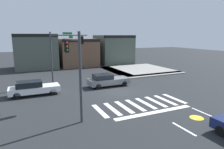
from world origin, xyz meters
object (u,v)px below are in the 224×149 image
car_gray (107,80)px  car_white (33,88)px  traffic_signal_southwest (73,59)px  traffic_signal_northwest (65,49)px

car_gray → car_white: bearing=-179.0°
traffic_signal_southwest → car_gray: (5.36, 6.37, -3.38)m
traffic_signal_northwest → car_white: bearing=-140.4°
car_gray → traffic_signal_southwest: bearing=-130.1°
traffic_signal_southwest → car_white: (-2.57, 6.23, -3.37)m
traffic_signal_northwest → car_white: 6.13m
traffic_signal_northwest → car_white: (-3.87, -3.21, -3.51)m
car_white → car_gray: bearing=1.0°
traffic_signal_northwest → traffic_signal_southwest: bearing=-97.8°
traffic_signal_northwest → car_gray: (4.06, -3.07, -3.52)m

